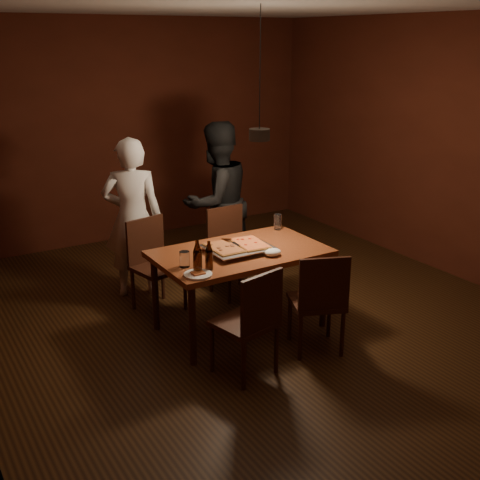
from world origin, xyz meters
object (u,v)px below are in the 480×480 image
chair_far_right (230,242)px  pizza_tray (238,249)px  beer_bottle_a (197,257)px  chair_near_right (320,294)px  beer_bottle_b (209,256)px  diner_dark (217,202)px  plate_slice (198,274)px  diner_white (133,218)px  chair_near_left (252,314)px  chair_far_left (152,256)px  pendant_lamp (259,133)px  dining_table (240,258)px

chair_far_right → pizza_tray: (-0.38, -0.79, 0.24)m
beer_bottle_a → chair_near_right: bearing=-28.5°
beer_bottle_b → diner_dark: size_ratio=0.14×
pizza_tray → plate_slice: bearing=-148.8°
plate_slice → diner_dark: bearing=56.1°
chair_near_right → diner_white: 2.16m
beer_bottle_a → chair_near_left: bearing=-68.3°
chair_far_right → beer_bottle_a: bearing=46.9°
chair_far_left → chair_near_left: same height
chair_near_right → pendant_lamp: 1.46m
chair_far_left → plate_slice: size_ratio=2.19×
chair_near_left → plate_slice: 0.55m
chair_far_right → plate_slice: bearing=47.5°
diner_white → chair_far_right: bearing=176.4°
chair_near_left → beer_bottle_a: size_ratio=1.82×
dining_table → beer_bottle_b: 0.56m
chair_near_right → diner_dark: bearing=108.5°
plate_slice → dining_table: bearing=28.9°
chair_far_left → diner_dark: bearing=-170.9°
dining_table → beer_bottle_a: size_ratio=5.47×
pizza_tray → dining_table: bearing=23.8°
chair_far_right → plate_slice: (-0.94, -1.10, 0.22)m
beer_bottle_a → pendant_lamp: size_ratio=0.25×
pendant_lamp → chair_near_right: bearing=-83.4°
diner_white → diner_dark: diner_dark is taller
chair_near_left → diner_dark: diner_dark is taller
beer_bottle_b → pendant_lamp: bearing=24.6°
chair_far_left → plate_slice: chair_far_left is taller
pizza_tray → plate_slice: size_ratio=2.41×
beer_bottle_a → pendant_lamp: 1.22m
dining_table → plate_slice: (-0.59, -0.32, 0.08)m
chair_near_right → beer_bottle_a: 1.06m
plate_slice → pendant_lamp: bearing=24.8°
chair_far_left → diner_dark: (0.92, 0.36, 0.32)m
diner_white → chair_far_left: bearing=117.5°
chair_near_right → pizza_tray: size_ratio=0.99×
chair_far_right → plate_slice: chair_far_right is taller
pizza_tray → beer_bottle_a: size_ratio=2.00×
pizza_tray → diner_white: size_ratio=0.34×
dining_table → pizza_tray: bearing=-158.2°
pendant_lamp → diner_dark: bearing=79.8°
diner_dark → diner_white: bearing=-14.1°
diner_white → pendant_lamp: 1.69m
dining_table → chair_far_left: (-0.49, 0.82, -0.14)m
chair_near_left → plate_slice: chair_near_left is taller
chair_far_right → plate_slice: size_ratio=2.13×
chair_near_right → plate_slice: size_ratio=2.39×
plate_slice → chair_near_right: bearing=-24.9°
chair_far_right → pizza_tray: bearing=62.2°
pizza_tray → chair_near_left: bearing=-111.7°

